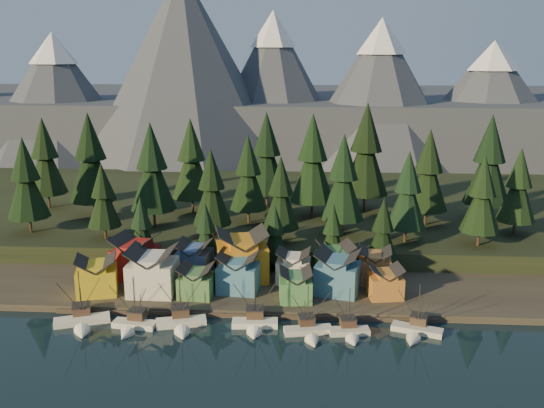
# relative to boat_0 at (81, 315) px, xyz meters

# --- Properties ---
(ground) EXTENTS (500.00, 500.00, 0.00)m
(ground) POSITION_rel_boat_0_xyz_m (32.35, -9.15, -2.25)
(ground) COLOR black
(ground) RESTS_ON ground
(shore_strip) EXTENTS (400.00, 50.00, 1.50)m
(shore_strip) POSITION_rel_boat_0_xyz_m (32.35, 30.85, -1.50)
(shore_strip) COLOR #312C24
(shore_strip) RESTS_ON ground
(hillside) EXTENTS (420.00, 100.00, 6.00)m
(hillside) POSITION_rel_boat_0_xyz_m (32.35, 80.85, 0.75)
(hillside) COLOR black
(hillside) RESTS_ON ground
(dock) EXTENTS (80.00, 4.00, 1.00)m
(dock) POSITION_rel_boat_0_xyz_m (32.35, 7.35, -1.75)
(dock) COLOR #493F34
(dock) RESTS_ON ground
(mountain_ridge) EXTENTS (560.00, 190.00, 90.00)m
(mountain_ridge) POSITION_rel_boat_0_xyz_m (28.15, 204.44, 23.80)
(mountain_ridge) COLOR #4B5160
(mountain_ridge) RESTS_ON ground
(boat_0) EXTENTS (11.76, 12.19, 12.28)m
(boat_0) POSITION_rel_boat_0_xyz_m (0.00, 0.00, 0.00)
(boat_0) COLOR white
(boat_0) RESTS_ON ground
(boat_1) EXTENTS (9.30, 9.91, 11.50)m
(boat_1) POSITION_rel_boat_0_xyz_m (10.66, -0.83, 0.04)
(boat_1) COLOR silver
(boat_1) RESTS_ON ground
(boat_2) EXTENTS (10.84, 11.39, 12.32)m
(boat_2) POSITION_rel_boat_0_xyz_m (20.26, 0.49, 0.12)
(boat_2) COLOR silver
(boat_2) RESTS_ON ground
(boat_3) EXTENTS (9.61, 10.38, 12.04)m
(boat_3) POSITION_rel_boat_0_xyz_m (35.01, 1.04, 0.14)
(boat_3) COLOR white
(boat_3) RESTS_ON ground
(boat_4) EXTENTS (10.08, 10.65, 10.79)m
(boat_4) POSITION_rel_boat_0_xyz_m (45.91, -1.35, -0.25)
(boat_4) COLOR beige
(boat_4) RESTS_ON ground
(boat_5) EXTENTS (8.46, 9.00, 10.52)m
(boat_5) POSITION_rel_boat_0_xyz_m (53.88, -1.08, -0.15)
(boat_5) COLOR beige
(boat_5) RESTS_ON ground
(boat_6) EXTENTS (10.58, 10.98, 11.07)m
(boat_6) POSITION_rel_boat_0_xyz_m (66.82, 0.22, -0.22)
(boat_6) COLOR beige
(boat_6) RESTS_ON ground
(house_front_0) EXTENTS (10.36, 10.02, 8.56)m
(house_front_0) POSITION_rel_boat_0_xyz_m (-1.20, 13.15, 3.75)
(house_front_0) COLOR gold
(house_front_0) RESTS_ON shore_strip
(house_front_1) EXTENTS (10.29, 9.89, 10.54)m
(house_front_1) POSITION_rel_boat_0_xyz_m (11.14, 14.21, 4.79)
(house_front_1) COLOR beige
(house_front_1) RESTS_ON shore_strip
(house_front_2) EXTENTS (7.70, 7.76, 7.13)m
(house_front_2) POSITION_rel_boat_0_xyz_m (21.05, 13.09, 3.00)
(house_front_2) COLOR #497941
(house_front_2) RESTS_ON shore_strip
(house_front_3) EXTENTS (9.60, 9.23, 8.91)m
(house_front_3) POSITION_rel_boat_0_xyz_m (29.97, 16.79, 3.93)
(house_front_3) COLOR teal
(house_front_3) RESTS_ON shore_strip
(house_front_4) EXTENTS (7.44, 7.94, 7.02)m
(house_front_4) POSITION_rel_boat_0_xyz_m (42.85, 12.23, 2.94)
(house_front_4) COLOR #488549
(house_front_4) RESTS_ON shore_strip
(house_front_5) EXTENTS (11.01, 10.41, 9.69)m
(house_front_5) POSITION_rel_boat_0_xyz_m (52.04, 16.77, 4.34)
(house_front_5) COLOR #386885
(house_front_5) RESTS_ON shore_strip
(house_front_6) EXTENTS (7.95, 7.62, 7.08)m
(house_front_6) POSITION_rel_boat_0_xyz_m (62.38, 15.18, 2.97)
(house_front_6) COLOR #B3702E
(house_front_6) RESTS_ON shore_strip
(house_back_0) EXTENTS (11.17, 10.88, 10.35)m
(house_back_0) POSITION_rel_boat_0_xyz_m (4.83, 22.99, 4.69)
(house_back_0) COLOR maroon
(house_back_0) RESTS_ON shore_strip
(house_back_1) EXTENTS (8.60, 8.69, 8.80)m
(house_back_1) POSITION_rel_boat_0_xyz_m (18.45, 24.67, 3.87)
(house_back_1) COLOR #3C5A8F
(house_back_1) RESTS_ON shore_strip
(house_back_2) EXTENTS (13.51, 12.81, 12.10)m
(house_back_2) POSITION_rel_boat_0_xyz_m (30.03, 23.56, 5.60)
(house_back_2) COLOR #C17D1B
(house_back_2) RESTS_ON shore_strip
(house_back_3) EXTENTS (8.11, 7.32, 7.79)m
(house_back_3) POSITION_rel_boat_0_xyz_m (42.10, 22.84, 3.34)
(house_back_3) COLOR silver
(house_back_3) RESTS_ON shore_strip
(house_back_4) EXTENTS (9.62, 9.38, 8.80)m
(house_back_4) POSITION_rel_boat_0_xyz_m (51.91, 25.30, 3.87)
(house_back_4) COLOR #3E7440
(house_back_4) RESTS_ON shore_strip
(house_back_5) EXTENTS (7.93, 8.02, 8.30)m
(house_back_5) POSITION_rel_boat_0_xyz_m (60.91, 23.74, 3.60)
(house_back_5) COLOR #A76F3B
(house_back_5) RESTS_ON shore_strip
(tree_hill_0) EXTENTS (11.20, 11.20, 26.10)m
(tree_hill_0) POSITION_rel_boat_0_xyz_m (-29.65, 42.85, 18.02)
(tree_hill_0) COLOR #332319
(tree_hill_0) RESTS_ON hillside
(tree_hill_1) EXTENTS (13.30, 13.30, 30.99)m
(tree_hill_1) POSITION_rel_boat_0_xyz_m (-17.65, 58.85, 20.69)
(tree_hill_1) COLOR #332319
(tree_hill_1) RESTS_ON hillside
(tree_hill_2) EXTENTS (8.66, 8.66, 20.17)m
(tree_hill_2) POSITION_rel_boat_0_xyz_m (-7.65, 38.85, 14.77)
(tree_hill_2) COLOR #332319
(tree_hill_2) RESTS_ON hillside
(tree_hill_3) EXTENTS (12.56, 12.56, 29.27)m
(tree_hill_3) POSITION_rel_boat_0_xyz_m (2.35, 50.85, 19.75)
(tree_hill_3) COLOR #332319
(tree_hill_3) RESTS_ON hillside
(tree_hill_4) EXTENTS (12.34, 12.34, 28.74)m
(tree_hill_4) POSITION_rel_boat_0_xyz_m (10.35, 65.85, 19.46)
(tree_hill_4) COLOR #332319
(tree_hill_4) RESTS_ON hillside
(tree_hill_5) EXTENTS (10.27, 10.27, 23.94)m
(tree_hill_5) POSITION_rel_boat_0_xyz_m (20.35, 40.85, 16.83)
(tree_hill_5) COLOR #332319
(tree_hill_5) RESTS_ON hillside
(tree_hill_6) EXTENTS (10.90, 10.90, 25.40)m
(tree_hill_6) POSITION_rel_boat_0_xyz_m (28.35, 55.85, 17.64)
(tree_hill_6) COLOR #332319
(tree_hill_6) RESTS_ON hillside
(tree_hill_7) EXTENTS (9.67, 9.67, 22.53)m
(tree_hill_7) POSITION_rel_boat_0_xyz_m (38.35, 38.85, 16.06)
(tree_hill_7) COLOR #332319
(tree_hill_7) RESTS_ON hillside
(tree_hill_8) EXTENTS (13.16, 13.16, 30.66)m
(tree_hill_8) POSITION_rel_boat_0_xyz_m (46.35, 62.85, 20.52)
(tree_hill_8) COLOR #332319
(tree_hill_8) RESTS_ON hillside
(tree_hill_9) EXTENTS (11.71, 11.71, 27.28)m
(tree_hill_9) POSITION_rel_boat_0_xyz_m (54.35, 45.85, 18.66)
(tree_hill_9) COLOR #332319
(tree_hill_9) RESTS_ON hillside
(tree_hill_10) EXTENTS (14.22, 14.22, 33.12)m
(tree_hill_10) POSITION_rel_boat_0_xyz_m (62.35, 70.85, 21.86)
(tree_hill_10) COLOR #332319
(tree_hill_10) RESTS_ON hillside
(tree_hill_11) EXTENTS (10.22, 10.22, 23.81)m
(tree_hill_11) POSITION_rel_boat_0_xyz_m (70.35, 40.85, 16.76)
(tree_hill_11) COLOR #332319
(tree_hill_11) RESTS_ON hillside
(tree_hill_12) EXTENTS (11.69, 11.69, 27.24)m
(tree_hill_12) POSITION_rel_boat_0_xyz_m (78.35, 56.85, 18.64)
(tree_hill_12) COLOR #332319
(tree_hill_12) RESTS_ON hillside
(tree_hill_13) EXTENTS (9.94, 9.94, 23.15)m
(tree_hill_13) POSITION_rel_boat_0_xyz_m (88.35, 38.85, 16.40)
(tree_hill_13) COLOR #332319
(tree_hill_13) RESTS_ON hillside
(tree_hill_14) EXTENTS (13.18, 13.18, 30.71)m
(tree_hill_14) POSITION_rel_boat_0_xyz_m (96.35, 62.85, 20.54)
(tree_hill_14) COLOR #332319
(tree_hill_14) RESTS_ON hillside
(tree_hill_15) EXTENTS (12.87, 12.87, 29.98)m
(tree_hill_15) POSITION_rel_boat_0_xyz_m (32.35, 72.85, 20.14)
(tree_hill_15) COLOR #332319
(tree_hill_15) RESTS_ON hillside
(tree_hill_16) EXTENTS (12.14, 12.14, 28.28)m
(tree_hill_16) POSITION_rel_boat_0_xyz_m (-35.65, 68.85, 19.21)
(tree_hill_16) COLOR #332319
(tree_hill_16) RESTS_ON hillside
(tree_hill_17) EXTENTS (10.11, 10.11, 23.55)m
(tree_hill_17) POSITION_rel_boat_0_xyz_m (100.35, 48.85, 16.62)
(tree_hill_17) COLOR #332319
(tree_hill_17) RESTS_ON hillside
(tree_shore_0) EXTENTS (7.74, 7.74, 18.02)m
(tree_shore_0) POSITION_rel_boat_0_xyz_m (4.35, 30.85, 9.09)
(tree_shore_0) COLOR #332319
(tree_shore_0) RESTS_ON shore_strip
(tree_shore_1) EXTENTS (7.17, 7.17, 16.69)m
(tree_shore_1) POSITION_rel_boat_0_xyz_m (20.35, 30.85, 8.37)
(tree_shore_1) COLOR #332319
(tree_shore_1) RESTS_ON shore_strip
(tree_shore_2) EXTENTS (6.99, 6.99, 16.29)m
(tree_shore_2) POSITION_rel_boat_0_xyz_m (37.35, 30.85, 8.14)
(tree_shore_2) COLOR #332319
(tree_shore_2) RESTS_ON shore_strip
(tree_shore_3) EXTENTS (7.32, 7.32, 17.06)m
(tree_shore_3) POSITION_rel_boat_0_xyz_m (51.35, 30.85, 8.57)
(tree_shore_3) COLOR #332319
(tree_shore_3) RESTS_ON shore_strip
(tree_shore_4) EXTENTS (8.01, 8.01, 18.65)m
(tree_shore_4) POSITION_rel_boat_0_xyz_m (63.35, 30.85, 9.44)
(tree_shore_4) COLOR #332319
(tree_shore_4) RESTS_ON shore_strip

